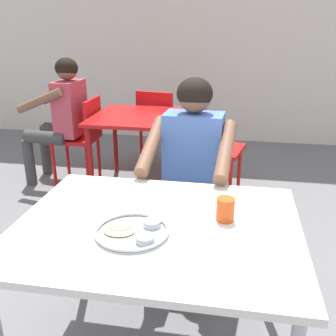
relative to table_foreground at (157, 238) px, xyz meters
name	(u,v)px	position (x,y,z in m)	size (l,w,h in m)	color
back_wall	(223,3)	(0.06, 3.77, 1.04)	(12.00, 0.12, 3.40)	silver
table_foreground	(157,238)	(0.00, 0.00, 0.00)	(1.15, 0.90, 0.73)	silver
thali_tray	(133,231)	(-0.07, -0.10, 0.08)	(0.29, 0.29, 0.03)	#B7BABF
drinking_cup	(225,209)	(0.27, 0.08, 0.12)	(0.08, 0.08, 0.10)	#D84C19
chair_foreground	(195,185)	(0.06, 0.94, -0.16)	(0.43, 0.45, 0.86)	#3F3F44
diner_foreground	(190,165)	(0.05, 0.72, 0.07)	(0.51, 0.57, 1.21)	#363636
table_background_red	(144,124)	(-0.53, 1.98, -0.04)	(0.91, 0.83, 0.70)	#B71414
chair_red_left	(82,134)	(-1.14, 2.01, -0.17)	(0.42, 0.40, 0.83)	red
chair_red_right	(209,142)	(0.08, 1.94, -0.17)	(0.50, 0.51, 0.83)	red
chair_red_far	(159,122)	(-0.51, 2.60, -0.17)	(0.49, 0.49, 0.83)	red
patron_background	(61,111)	(-1.32, 1.99, 0.06)	(0.57, 0.51, 1.20)	#3A3A3A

